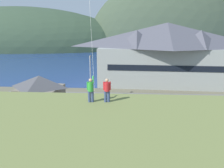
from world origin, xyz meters
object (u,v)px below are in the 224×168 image
object	(u,v)px
harbor_lodge	(166,52)
parked_car_back_row_right	(110,104)
parked_car_corner_spot	(191,129)
person_kite_flyer	(91,89)
parking_light_pole	(90,75)
wharf_dock	(117,70)
moored_boat_wharfside	(105,68)
storage_shed_near_lot	(40,93)
parked_car_front_row_end	(83,122)
person_companion	(107,89)
parked_car_mid_row_far	(211,109)

from	to	relation	value
harbor_lodge	parked_car_back_row_right	size ratio (longest dim) A/B	6.76
parked_car_corner_spot	person_kite_flyer	distance (m)	12.62
parked_car_corner_spot	parking_light_pole	bearing A→B (deg)	138.43
wharf_dock	parked_car_back_row_right	size ratio (longest dim) A/B	2.78
wharf_dock	parked_car_corner_spot	world-z (taller)	parked_car_corner_spot
wharf_dock	person_kite_flyer	distance (m)	42.12
moored_boat_wharfside	parking_light_pole	distance (m)	25.70
storage_shed_near_lot	parked_car_corner_spot	xyz separation A→B (m)	(18.45, -6.02, -1.61)
harbor_lodge	parked_car_front_row_end	xyz separation A→B (m)	(-13.04, -22.25, -5.61)
person_kite_flyer	person_companion	bearing A→B (deg)	3.31
person_kite_flyer	person_companion	size ratio (longest dim) A/B	1.07
wharf_dock	harbor_lodge	bearing A→B (deg)	-49.79
moored_boat_wharfside	parked_car_corner_spot	xyz separation A→B (m)	(12.39, -36.39, 0.34)
parked_car_front_row_end	person_kite_flyer	distance (m)	9.24
parked_car_back_row_right	parking_light_pole	bearing A→B (deg)	128.62
parking_light_pole	person_companion	bearing A→B (deg)	-76.49
parked_car_front_row_end	parking_light_pole	distance (m)	10.60
parked_car_back_row_right	parked_car_front_row_end	bearing A→B (deg)	-113.29
parking_light_pole	storage_shed_near_lot	bearing A→B (deg)	-141.29
harbor_lodge	wharf_dock	xyz separation A→B (m)	(-10.60, 12.53, -6.32)
parked_car_mid_row_far	parking_light_pole	size ratio (longest dim) A/B	0.59
parked_car_front_row_end	parked_car_mid_row_far	size ratio (longest dim) A/B	1.01
storage_shed_near_lot	parked_car_front_row_end	world-z (taller)	storage_shed_near_lot
moored_boat_wharfside	person_companion	size ratio (longest dim) A/B	3.40
parked_car_corner_spot	parked_car_mid_row_far	xyz separation A→B (m)	(4.31, 5.74, 0.00)
moored_boat_wharfside	parked_car_front_row_end	bearing A→B (deg)	-88.70
parked_car_corner_spot	parking_light_pole	distance (m)	16.77
parked_car_mid_row_far	wharf_dock	bearing A→B (deg)	114.23
person_kite_flyer	harbor_lodge	bearing A→B (deg)	69.44
harbor_lodge	parked_car_front_row_end	bearing A→B (deg)	-120.37
parked_car_corner_spot	person_kite_flyer	size ratio (longest dim) A/B	2.30
parked_car_front_row_end	moored_boat_wharfside	bearing A→B (deg)	91.30
moored_boat_wharfside	parked_car_front_row_end	distance (m)	35.57
person_companion	parked_car_front_row_end	bearing A→B (deg)	116.05
parking_light_pole	moored_boat_wharfside	bearing A→B (deg)	90.14
parked_car_mid_row_far	parked_car_corner_spot	bearing A→B (deg)	-126.94
parked_car_front_row_end	person_kite_flyer	xyz separation A→B (m)	(2.14, -6.82, 5.86)
harbor_lodge	parked_car_corner_spot	distance (m)	23.80
parked_car_mid_row_far	person_kite_flyer	size ratio (longest dim) A/B	2.28
parked_car_front_row_end	person_companion	size ratio (longest dim) A/B	2.46
moored_boat_wharfside	person_kite_flyer	bearing A→B (deg)	-86.02
parked_car_back_row_right	parked_car_front_row_end	xyz separation A→B (m)	(-2.56, -5.95, 0.00)
parked_car_corner_spot	parked_car_back_row_right	xyz separation A→B (m)	(-9.02, 6.79, 0.00)
storage_shed_near_lot	parked_car_back_row_right	xyz separation A→B (m)	(9.44, 0.77, -1.61)
moored_boat_wharfside	parked_car_mid_row_far	xyz separation A→B (m)	(16.70, -30.66, 0.34)
parked_car_back_row_right	parked_car_mid_row_far	world-z (taller)	same
parked_car_back_row_right	parking_light_pole	size ratio (longest dim) A/B	0.60
parked_car_back_row_right	person_kite_flyer	bearing A→B (deg)	-91.91
wharf_dock	parked_car_mid_row_far	xyz separation A→B (m)	(13.45, -29.89, 0.71)
parked_car_back_row_right	parking_light_pole	xyz separation A→B (m)	(-3.31, 4.14, 3.16)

